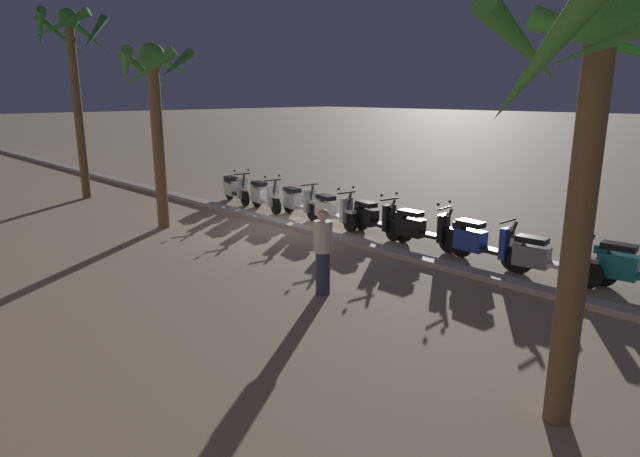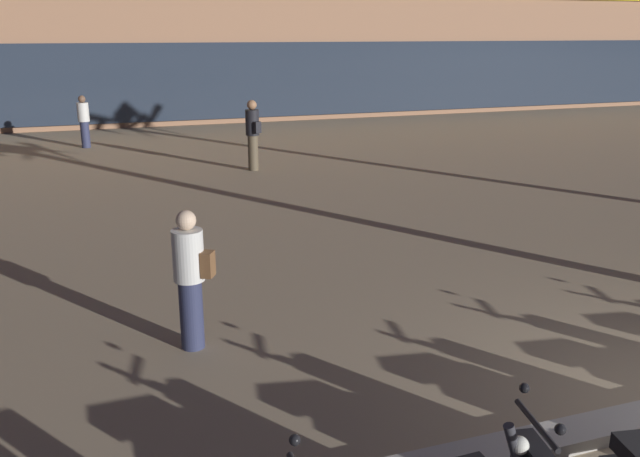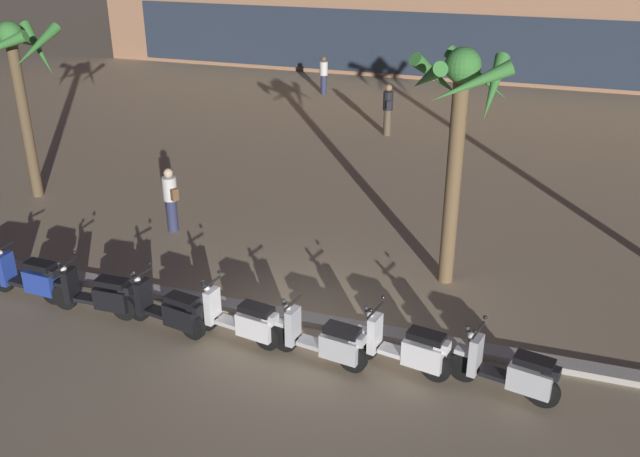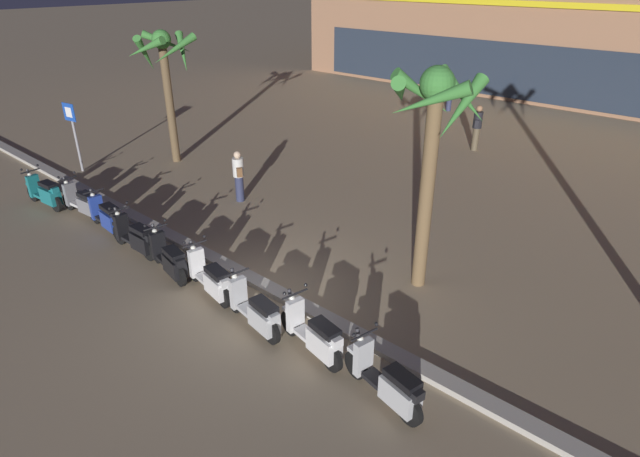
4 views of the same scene
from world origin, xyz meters
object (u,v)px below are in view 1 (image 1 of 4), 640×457
(scooter_blue_lead_nearest, at_px, (481,241))
(pedestrian_strolling_near_curb, at_px, (323,250))
(scooter_black_mid_front, at_px, (373,217))
(palm_tree_by_mall_entrance, at_px, (592,98))
(scooter_black_last_in_row, at_px, (421,228))
(palm_tree_near_sign, at_px, (155,90))
(scooter_teal_gap_after_mid, at_px, (635,268))
(palm_tree_mid_walkway, at_px, (72,56))
(scooter_grey_mid_rear, at_px, (546,257))
(scooter_silver_mid_centre, at_px, (298,201))
(scooter_white_far_back, at_px, (332,210))
(scooter_silver_second_in_line, at_px, (235,189))
(scooter_white_tail_end, at_px, (264,195))

(scooter_blue_lead_nearest, distance_m, pedestrian_strolling_near_curb, 3.94)
(scooter_black_mid_front, bearing_deg, palm_tree_by_mall_entrance, 144.76)
(scooter_black_last_in_row, height_order, palm_tree_near_sign, palm_tree_near_sign)
(scooter_teal_gap_after_mid, relative_size, scooter_black_last_in_row, 1.00)
(palm_tree_mid_walkway, bearing_deg, scooter_blue_lead_nearest, -166.62)
(scooter_grey_mid_rear, height_order, scooter_black_mid_front, same)
(scooter_grey_mid_rear, distance_m, palm_tree_mid_walkway, 15.86)
(scooter_silver_mid_centre, bearing_deg, scooter_teal_gap_after_mid, -178.93)
(scooter_grey_mid_rear, bearing_deg, scooter_black_mid_front, -2.76)
(scooter_white_far_back, xyz_separation_m, palm_tree_mid_walkway, (8.90, 3.26, 4.30))
(scooter_teal_gap_after_mid, relative_size, palm_tree_mid_walkway, 0.29)
(scooter_black_last_in_row, distance_m, palm_tree_near_sign, 7.62)
(scooter_silver_second_in_line, relative_size, pedestrian_strolling_near_curb, 1.14)
(scooter_silver_second_in_line, bearing_deg, scooter_white_far_back, 179.27)
(scooter_black_mid_front, bearing_deg, pedestrian_strolling_near_curb, 119.03)
(scooter_silver_mid_centre, height_order, scooter_silver_second_in_line, scooter_silver_second_in_line)
(scooter_black_mid_front, height_order, palm_tree_by_mall_entrance, palm_tree_by_mall_entrance)
(scooter_black_last_in_row, bearing_deg, scooter_teal_gap_after_mid, -176.52)
(scooter_grey_mid_rear, xyz_separation_m, pedestrian_strolling_near_curb, (2.45, 3.74, 0.39))
(scooter_teal_gap_after_mid, xyz_separation_m, palm_tree_by_mall_entrance, (-0.74, 5.04, 3.06))
(scooter_grey_mid_rear, height_order, scooter_white_tail_end, same)
(scooter_blue_lead_nearest, xyz_separation_m, scooter_silver_mid_centre, (6.18, -0.21, -0.02))
(scooter_white_tail_end, bearing_deg, palm_tree_near_sign, 88.72)
(scooter_black_mid_front, bearing_deg, scooter_blue_lead_nearest, 176.90)
(scooter_white_tail_end, relative_size, palm_tree_by_mall_entrance, 0.39)
(scooter_silver_second_in_line, xyz_separation_m, palm_tree_mid_walkway, (4.23, 3.32, 4.30))
(scooter_silver_mid_centre, bearing_deg, pedestrian_strolling_near_curb, 142.35)
(scooter_black_mid_front, bearing_deg, scooter_grey_mid_rear, 177.24)
(scooter_blue_lead_nearest, height_order, palm_tree_mid_walkway, palm_tree_mid_walkway)
(scooter_black_last_in_row, xyz_separation_m, pedestrian_strolling_near_curb, (-0.66, 3.90, 0.39))
(palm_tree_near_sign, bearing_deg, scooter_teal_gap_after_mid, -160.34)
(scooter_white_far_back, bearing_deg, scooter_black_last_in_row, -179.01)
(scooter_teal_gap_after_mid, relative_size, scooter_white_far_back, 0.99)
(scooter_white_tail_end, bearing_deg, palm_tree_mid_walkway, 28.50)
(palm_tree_near_sign, bearing_deg, scooter_silver_second_in_line, -65.19)
(scooter_blue_lead_nearest, distance_m, scooter_white_far_back, 4.57)
(scooter_silver_mid_centre, xyz_separation_m, palm_tree_near_sign, (1.45, 3.59, 3.20))
(scooter_white_far_back, bearing_deg, scooter_black_mid_front, -175.19)
(scooter_teal_gap_after_mid, distance_m, scooter_silver_second_in_line, 12.15)
(scooter_white_far_back, distance_m, scooter_silver_second_in_line, 4.68)
(scooter_black_last_in_row, bearing_deg, scooter_silver_mid_centre, -1.37)
(scooter_silver_mid_centre, distance_m, palm_tree_by_mall_entrance, 11.39)
(scooter_black_last_in_row, bearing_deg, scooter_blue_lead_nearest, 176.30)
(scooter_white_tail_end, distance_m, pedestrian_strolling_near_curb, 7.60)
(scooter_white_tail_end, bearing_deg, scooter_white_far_back, -179.11)
(scooter_black_last_in_row, relative_size, palm_tree_by_mall_entrance, 0.40)
(scooter_grey_mid_rear, xyz_separation_m, scooter_white_far_back, (6.03, -0.11, 0.00))
(scooter_black_last_in_row, xyz_separation_m, scooter_silver_mid_centre, (4.53, -0.11, -0.01))
(scooter_white_tail_end, bearing_deg, scooter_black_last_in_row, -179.06)
(scooter_black_last_in_row, xyz_separation_m, scooter_white_tail_end, (5.90, 0.10, 0.01))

